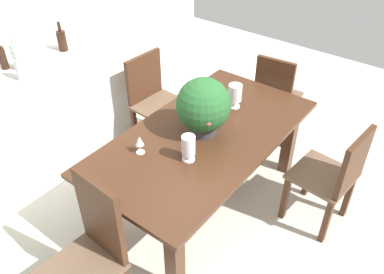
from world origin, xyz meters
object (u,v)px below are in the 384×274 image
object	(u,v)px
chair_foot_end	(275,95)
crystal_vase_center_near	(235,94)
chair_near_right	(335,175)
flower_centerpiece	(203,106)
chair_far_right	(153,96)
chair_head_end	(91,249)
kitchen_counter	(35,117)
wine_bottle_green	(17,56)
crystal_vase_left	(188,146)
wine_bottle_amber	(2,57)
dining_table	(204,146)
wine_glass	(140,142)
wine_bottle_clear	(20,69)
wine_bottle_tall	(62,40)

from	to	relation	value
chair_foot_end	crystal_vase_center_near	bearing A→B (deg)	81.84
chair_near_right	flower_centerpiece	distance (m)	1.12
chair_far_right	chair_head_end	xyz separation A→B (m)	(-1.60, -0.93, 0.04)
flower_centerpiece	crystal_vase_center_near	bearing A→B (deg)	0.83
kitchen_counter	wine_bottle_green	xyz separation A→B (m)	(-0.01, -0.01, 0.62)
crystal_vase_left	wine_bottle_green	world-z (taller)	wine_bottle_green
chair_near_right	crystal_vase_center_near	distance (m)	1.01
wine_bottle_amber	dining_table	bearing A→B (deg)	-72.16
chair_foot_end	chair_head_end	world-z (taller)	chair_head_end
chair_head_end	wine_bottle_green	world-z (taller)	wine_bottle_green
wine_glass	wine_bottle_amber	size ratio (longest dim) A/B	0.54
chair_foot_end	wine_bottle_clear	distance (m)	2.33
wine_glass	wine_bottle_tall	distance (m)	1.44
crystal_vase_center_near	chair_head_end	bearing A→B (deg)	-178.87
wine_bottle_clear	chair_foot_end	bearing A→B (deg)	-38.68
chair_near_right	chair_head_end	xyz separation A→B (m)	(-1.59, 0.91, 0.04)
wine_bottle_tall	chair_foot_end	bearing A→B (deg)	-52.79
wine_glass	chair_far_right	bearing A→B (deg)	37.84
dining_table	chair_near_right	xyz separation A→B (m)	(0.42, -0.92, -0.10)
chair_foot_end	wine_bottle_tall	bearing A→B (deg)	31.69
chair_near_right	wine_bottle_amber	world-z (taller)	wine_bottle_amber
dining_table	flower_centerpiece	distance (m)	0.36
dining_table	crystal_vase_center_near	xyz separation A→B (m)	(0.47, 0.02, 0.25)
chair_near_right	chair_foot_end	size ratio (longest dim) A/B	0.99
chair_near_right	chair_head_end	distance (m)	1.84
wine_bottle_amber	wine_bottle_tall	world-z (taller)	wine_bottle_tall
chair_near_right	chair_far_right	world-z (taller)	chair_far_right
wine_bottle_tall	wine_bottle_clear	distance (m)	0.58
chair_head_end	flower_centerpiece	xyz separation A→B (m)	(1.18, 0.03, 0.41)
crystal_vase_center_near	wine_bottle_tall	bearing A→B (deg)	107.17
chair_far_right	crystal_vase_center_near	distance (m)	0.97
chair_near_right	wine_bottle_green	bearing A→B (deg)	-64.81
wine_bottle_tall	chair_head_end	bearing A→B (deg)	-125.99
dining_table	wine_bottle_green	size ratio (longest dim) A/B	6.38
crystal_vase_center_near	wine_bottle_clear	xyz separation A→B (m)	(-1.03, 1.38, 0.22)
flower_centerpiece	wine_bottle_tall	size ratio (longest dim) A/B	1.70
wine_glass	chair_head_end	bearing A→B (deg)	-161.32
wine_glass	flower_centerpiece	bearing A→B (deg)	-24.61
dining_table	wine_bottle_clear	world-z (taller)	wine_bottle_clear
dining_table	wine_bottle_amber	xyz separation A→B (m)	(-0.54, 1.68, 0.48)
flower_centerpiece	crystal_vase_center_near	world-z (taller)	flower_centerpiece
wine_bottle_clear	wine_bottle_green	world-z (taller)	wine_bottle_green
chair_near_right	flower_centerpiece	world-z (taller)	flower_centerpiece
crystal_vase_center_near	wine_bottle_green	xyz separation A→B (m)	(-0.94, 1.54, 0.25)
chair_far_right	chair_head_end	bearing A→B (deg)	-147.01
chair_foot_end	chair_head_end	size ratio (longest dim) A/B	0.90
flower_centerpiece	chair_far_right	bearing A→B (deg)	64.90
dining_table	wine_bottle_green	xyz separation A→B (m)	(-0.48, 1.57, 0.50)
wine_bottle_clear	chair_far_right	bearing A→B (deg)	-25.27
chair_far_right	wine_bottle_amber	distance (m)	1.36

